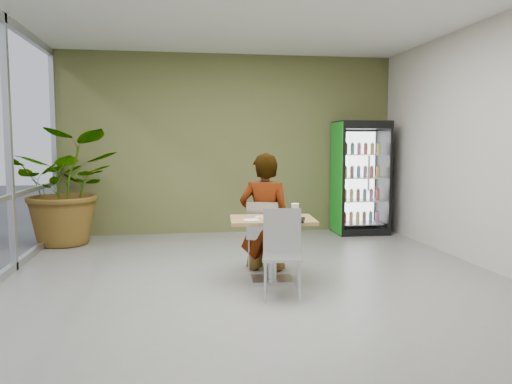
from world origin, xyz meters
TOP-DOWN VIEW (x-y plane):
  - ground at (0.00, 0.00)m, footprint 7.00×7.00m
  - room_envelope at (0.00, 0.00)m, footprint 6.00×7.00m
  - dining_table at (0.16, 0.14)m, footprint 1.02×0.76m
  - chair_far at (0.14, 0.67)m, footprint 0.50×0.50m
  - chair_near at (0.17, -0.39)m, footprint 0.48×0.48m
  - seated_woman at (0.17, 0.71)m, footprint 0.76×0.62m
  - pizza_plate at (0.07, 0.19)m, footprint 0.31×0.26m
  - soda_cup at (0.44, 0.16)m, footprint 0.09×0.09m
  - napkin_stack at (-0.11, -0.05)m, footprint 0.18×0.18m
  - cafeteria_tray at (0.27, -0.06)m, footprint 0.49×0.42m
  - beverage_fridge at (2.32, 3.05)m, footprint 0.93×0.72m
  - potted_plant at (-2.67, 2.82)m, footprint 1.67×1.45m

SIDE VIEW (x-z plane):
  - ground at x=0.00m, z-range 0.00..0.00m
  - chair_far at x=0.14m, z-range 0.08..0.96m
  - dining_table at x=0.16m, z-range 0.16..0.91m
  - chair_near at x=0.17m, z-range 0.08..1.00m
  - seated_woman at x=0.17m, z-range -0.30..1.50m
  - napkin_stack at x=-0.11m, z-range 0.75..0.77m
  - cafeteria_tray at x=0.27m, z-range 0.75..0.77m
  - pizza_plate at x=0.07m, z-range 0.75..0.78m
  - soda_cup at x=0.44m, z-range 0.75..0.91m
  - potted_plant at x=-2.67m, z-range 0.00..1.85m
  - beverage_fridge at x=2.32m, z-range 0.00..2.01m
  - room_envelope at x=0.00m, z-range 0.00..3.20m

